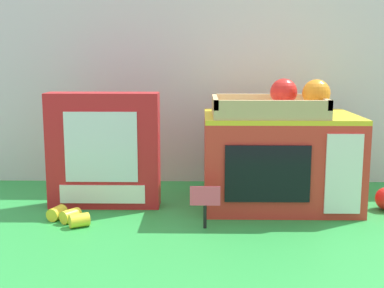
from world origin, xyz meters
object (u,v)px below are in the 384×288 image
Objects in this scene: food_groups_crate at (277,105)px; loose_toy_banana at (69,216)px; toy_microwave at (279,160)px; price_sign at (205,200)px; cookie_set_box at (104,150)px.

loose_toy_banana is at bearing -164.84° from food_groups_crate.
toy_microwave is 0.56m from loose_toy_banana.
price_sign is 0.85× the size of loose_toy_banana.
food_groups_crate reaches higher than cookie_set_box.
price_sign is 0.33m from loose_toy_banana.
cookie_set_box is 0.33m from price_sign.
cookie_set_box reaches higher than price_sign.
price_sign is at bearing -5.78° from loose_toy_banana.
toy_microwave is 0.46m from cookie_set_box.
toy_microwave is 0.15m from food_groups_crate.
cookie_set_box is 2.57× the size of loose_toy_banana.
price_sign is (-0.18, -0.17, -0.21)m from food_groups_crate.
loose_toy_banana is (-0.51, -0.14, -0.26)m from food_groups_crate.
cookie_set_box is 0.20m from loose_toy_banana.
cookie_set_box is at bearing -176.94° from toy_microwave.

